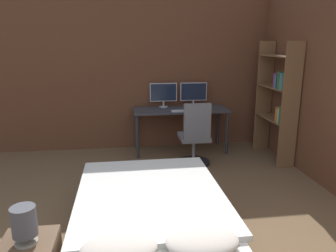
% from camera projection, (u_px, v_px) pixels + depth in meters
% --- Properties ---
extents(wall_back, '(12.00, 0.06, 2.70)m').
position_uv_depth(wall_back, '(160.00, 72.00, 5.79)').
color(wall_back, brown).
rests_on(wall_back, ground_plane).
extents(bed, '(1.42, 2.09, 0.53)m').
position_uv_depth(bed, '(152.00, 219.00, 3.15)').
color(bed, brown).
rests_on(bed, ground_plane).
extents(bedside_lamp, '(0.17, 0.17, 0.28)m').
position_uv_depth(bedside_lamp, '(24.00, 222.00, 2.25)').
color(bedside_lamp, gray).
rests_on(bedside_lamp, nightstand).
extents(desk, '(1.62, 0.62, 0.76)m').
position_uv_depth(desk, '(181.00, 114.00, 5.64)').
color(desk, '#38383D').
rests_on(desk, ground_plane).
extents(monitor_left, '(0.48, 0.16, 0.42)m').
position_uv_depth(monitor_left, '(163.00, 93.00, 5.72)').
color(monitor_left, '#B7B7BC').
rests_on(monitor_left, desk).
extents(monitor_right, '(0.48, 0.16, 0.42)m').
position_uv_depth(monitor_right, '(194.00, 93.00, 5.79)').
color(monitor_right, '#B7B7BC').
rests_on(monitor_right, desk).
extents(keyboard, '(0.38, 0.13, 0.02)m').
position_uv_depth(keyboard, '(183.00, 111.00, 5.42)').
color(keyboard, '#B7B7BC').
rests_on(keyboard, desk).
extents(computer_mouse, '(0.07, 0.05, 0.04)m').
position_uv_depth(computer_mouse, '(199.00, 110.00, 5.45)').
color(computer_mouse, '#B7B7BC').
rests_on(computer_mouse, desk).
extents(office_chair, '(0.52, 0.52, 1.01)m').
position_uv_depth(office_chair, '(195.00, 141.00, 5.06)').
color(office_chair, black).
rests_on(office_chair, ground_plane).
extents(bookshelf, '(0.28, 0.94, 1.89)m').
position_uv_depth(bookshelf, '(280.00, 95.00, 5.13)').
color(bookshelf, brown).
rests_on(bookshelf, ground_plane).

